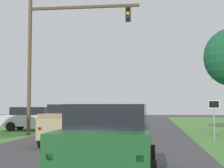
{
  "coord_description": "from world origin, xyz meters",
  "views": [
    {
      "loc": [
        2.73,
        -3.06,
        1.82
      ],
      "look_at": [
        0.42,
        15.27,
        3.02
      ],
      "focal_mm": 54.96,
      "sensor_mm": 36.0,
      "label": 1
    }
  ],
  "objects_px": {
    "keep_moving_sign": "(214,113)",
    "pickup_truck_lead": "(70,124)",
    "traffic_light": "(55,46)",
    "crossing_suv_far": "(32,118)",
    "red_suv_near": "(110,139)"
  },
  "relations": [
    {
      "from": "pickup_truck_lead",
      "to": "traffic_light",
      "type": "bearing_deg",
      "value": 114.67
    },
    {
      "from": "pickup_truck_lead",
      "to": "keep_moving_sign",
      "type": "relative_size",
      "value": 2.25
    },
    {
      "from": "pickup_truck_lead",
      "to": "crossing_suv_far",
      "type": "distance_m",
      "value": 10.17
    },
    {
      "from": "red_suv_near",
      "to": "crossing_suv_far",
      "type": "relative_size",
      "value": 1.03
    },
    {
      "from": "red_suv_near",
      "to": "pickup_truck_lead",
      "type": "bearing_deg",
      "value": 111.19
    },
    {
      "from": "pickup_truck_lead",
      "to": "crossing_suv_far",
      "type": "bearing_deg",
      "value": 120.16
    },
    {
      "from": "traffic_light",
      "to": "crossing_suv_far",
      "type": "relative_size",
      "value": 1.94
    },
    {
      "from": "red_suv_near",
      "to": "keep_moving_sign",
      "type": "distance_m",
      "value": 10.98
    },
    {
      "from": "pickup_truck_lead",
      "to": "crossing_suv_far",
      "type": "relative_size",
      "value": 1.14
    },
    {
      "from": "keep_moving_sign",
      "to": "pickup_truck_lead",
      "type": "bearing_deg",
      "value": -160.72
    },
    {
      "from": "keep_moving_sign",
      "to": "crossing_suv_far",
      "type": "height_order",
      "value": "keep_moving_sign"
    },
    {
      "from": "red_suv_near",
      "to": "crossing_suv_far",
      "type": "xyz_separation_m",
      "value": [
        -8.06,
        16.4,
        -0.07
      ]
    },
    {
      "from": "keep_moving_sign",
      "to": "traffic_light",
      "type": "bearing_deg",
      "value": 166.73
    },
    {
      "from": "red_suv_near",
      "to": "pickup_truck_lead",
      "type": "height_order",
      "value": "pickup_truck_lead"
    },
    {
      "from": "traffic_light",
      "to": "keep_moving_sign",
      "type": "bearing_deg",
      "value": -13.27
    }
  ]
}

